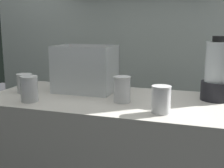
% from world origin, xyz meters
% --- Properties ---
extents(back_wall_unit, '(2.60, 0.24, 2.50)m').
position_xyz_m(back_wall_unit, '(-0.00, 0.77, 1.27)').
color(back_wall_unit, silver).
rests_on(back_wall_unit, ground_plane).
extents(carrot_display_bin, '(0.35, 0.25, 0.28)m').
position_xyz_m(carrot_display_bin, '(-0.20, 0.13, 0.99)').
color(carrot_display_bin, white).
rests_on(carrot_display_bin, counter).
extents(blender_pitcher, '(0.16, 0.16, 0.34)m').
position_xyz_m(blender_pitcher, '(0.54, 0.14, 1.04)').
color(blender_pitcher, black).
rests_on(blender_pitcher, counter).
extents(juice_cup_mango_far_left, '(0.09, 0.09, 0.11)m').
position_xyz_m(juice_cup_mango_far_left, '(-0.53, -0.03, 0.95)').
color(juice_cup_mango_far_left, white).
rests_on(juice_cup_mango_far_left, counter).
extents(juice_cup_orange_left, '(0.09, 0.09, 0.13)m').
position_xyz_m(juice_cup_orange_left, '(-0.39, -0.20, 0.96)').
color(juice_cup_orange_left, white).
rests_on(juice_cup_orange_left, counter).
extents(juice_cup_beet_middle, '(0.09, 0.09, 0.14)m').
position_xyz_m(juice_cup_beet_middle, '(0.07, -0.06, 0.96)').
color(juice_cup_beet_middle, white).
rests_on(juice_cup_beet_middle, counter).
extents(juice_cup_beet_right, '(0.09, 0.09, 0.13)m').
position_xyz_m(juice_cup_beet_right, '(0.30, -0.19, 0.96)').
color(juice_cup_beet_right, white).
rests_on(juice_cup_beet_right, counter).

